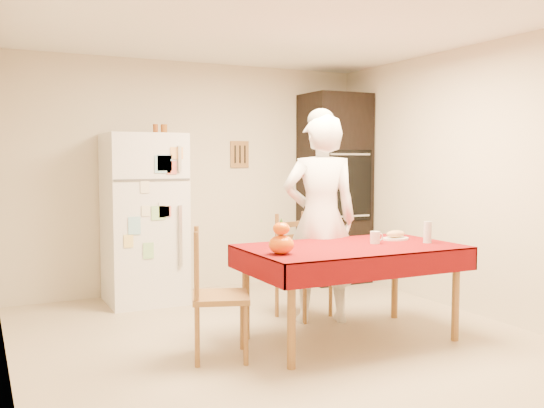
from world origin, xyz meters
TOP-DOWN VIEW (x-y plane):
  - floor at (0.00, 0.00)m, footprint 4.50×4.50m
  - room_shell at (0.00, 0.00)m, footprint 4.02×4.52m
  - refrigerator at (-0.65, 1.88)m, footprint 0.75×0.74m
  - oven_cabinet at (1.63, 1.93)m, footprint 0.70×0.62m
  - dining_table at (0.50, -0.13)m, footprint 1.70×1.00m
  - chair_far at (0.49, 0.72)m, footprint 0.53×0.52m
  - chair_left at (-0.65, -0.06)m, footprint 0.52×0.53m
  - seated_woman at (0.56, 0.45)m, footprint 0.77×0.62m
  - coffee_mug at (0.74, -0.12)m, footprint 0.08×0.08m
  - pumpkin_lower at (-0.19, -0.26)m, footprint 0.19×0.19m
  - pumpkin_upper at (-0.19, -0.26)m, footprint 0.12×0.12m
  - wine_glass at (1.15, -0.27)m, footprint 0.07×0.07m
  - bread_plate at (1.04, -0.00)m, footprint 0.24×0.24m
  - bread_loaf at (1.04, -0.00)m, footprint 0.18×0.10m
  - spice_jar_left at (-0.51, 1.93)m, footprint 0.05×0.05m
  - spice_jar_mid at (-0.42, 1.93)m, footprint 0.05×0.05m
  - spice_jar_right at (-0.41, 1.93)m, footprint 0.05×0.05m

SIDE VIEW (x-z plane):
  - floor at x=0.00m, z-range 0.00..0.00m
  - chair_far at x=0.49m, z-range 0.03..0.98m
  - chair_left at x=-0.65m, z-range 0.03..0.98m
  - dining_table at x=0.50m, z-range 0.31..1.07m
  - bread_plate at x=1.04m, z-range 0.76..0.78m
  - bread_loaf at x=1.04m, z-range 0.78..0.84m
  - coffee_mug at x=0.74m, z-range 0.76..0.86m
  - pumpkin_lower at x=-0.19m, z-range 0.76..0.90m
  - wine_glass at x=1.15m, z-range 0.76..0.94m
  - refrigerator at x=-0.65m, z-range 0.00..1.70m
  - seated_woman at x=0.56m, z-range 0.00..1.83m
  - pumpkin_upper at x=-0.19m, z-range 0.90..0.99m
  - oven_cabinet at x=1.63m, z-range 0.00..2.20m
  - room_shell at x=0.00m, z-range 0.37..2.88m
  - spice_jar_left at x=-0.51m, z-range 1.70..1.80m
  - spice_jar_mid at x=-0.42m, z-range 1.70..1.80m
  - spice_jar_right at x=-0.41m, z-range 1.70..1.80m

